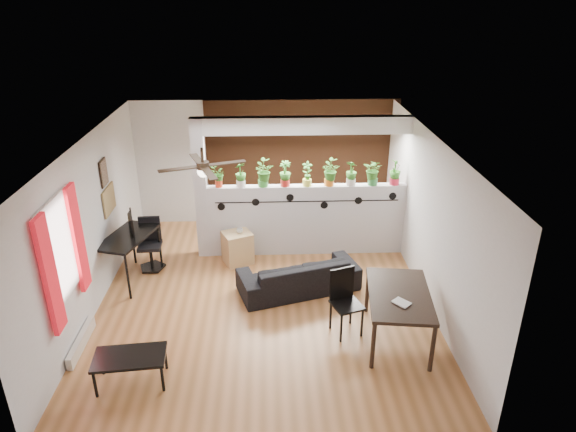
{
  "coord_description": "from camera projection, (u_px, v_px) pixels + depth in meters",
  "views": [
    {
      "loc": [
        0.11,
        -7.13,
        4.6
      ],
      "look_at": [
        0.42,
        0.6,
        1.16
      ],
      "focal_mm": 32.0,
      "sensor_mm": 36.0,
      "label": 1
    }
  ],
  "objects": [
    {
      "name": "cup",
      "position": [
        240.0,
        231.0,
        9.16
      ],
      "size": [
        0.15,
        0.15,
        0.09
      ],
      "primitive_type": "imported",
      "rotation": [
        0.0,
        0.0,
        -0.4
      ],
      "color": "gray",
      "rests_on": "cube_shelf"
    },
    {
      "name": "brick_panel",
      "position": [
        302.0,
        163.0,
        10.59
      ],
      "size": [
        3.9,
        0.05,
        2.6
      ],
      "primitive_type": "cube",
      "color": "#AE5C32",
      "rests_on": "ground"
    },
    {
      "name": "vine_decal",
      "position": [
        307.0,
        201.0,
        9.25
      ],
      "size": [
        3.31,
        0.01,
        0.3
      ],
      "color": "black",
      "rests_on": "partition_wall"
    },
    {
      "name": "ceiling_header",
      "position": [
        308.0,
        125.0,
        8.78
      ],
      "size": [
        3.6,
        0.18,
        0.3
      ],
      "primitive_type": "cube",
      "color": "silver",
      "rests_on": "room_shell"
    },
    {
      "name": "potted_plant_8",
      "position": [
        395.0,
        171.0,
        9.18
      ],
      "size": [
        0.23,
        0.27,
        0.47
      ],
      "color": "red",
      "rests_on": "partition_wall"
    },
    {
      "name": "potted_plant_7",
      "position": [
        373.0,
        172.0,
        9.17
      ],
      "size": [
        0.31,
        0.29,
        0.47
      ],
      "color": "#328B41",
      "rests_on": "partition_wall"
    },
    {
      "name": "potted_plant_6",
      "position": [
        351.0,
        172.0,
        9.16
      ],
      "size": [
        0.3,
        0.28,
        0.45
      ],
      "color": "white",
      "rests_on": "partition_wall"
    },
    {
      "name": "potted_plant_1",
      "position": [
        241.0,
        174.0,
        9.09
      ],
      "size": [
        0.29,
        0.29,
        0.44
      ],
      "color": "silver",
      "rests_on": "partition_wall"
    },
    {
      "name": "potted_plant_2",
      "position": [
        263.0,
        173.0,
        9.09
      ],
      "size": [
        0.33,
        0.33,
        0.48
      ],
      "color": "#358E33",
      "rests_on": "partition_wall"
    },
    {
      "name": "potted_plant_4",
      "position": [
        307.0,
        173.0,
        9.13
      ],
      "size": [
        0.25,
        0.21,
        0.45
      ],
      "color": "#E4E651",
      "rests_on": "partition_wall"
    },
    {
      "name": "room_shell",
      "position": [
        262.0,
        224.0,
        7.85
      ],
      "size": [
        6.3,
        7.1,
        2.9
      ],
      "color": "#925B2F",
      "rests_on": "ground"
    },
    {
      "name": "framed_art",
      "position": [
        104.0,
        173.0,
        8.35
      ],
      "size": [
        0.03,
        0.34,
        0.44
      ],
      "color": "#8C7259",
      "rests_on": "room_shell"
    },
    {
      "name": "folding_chair",
      "position": [
        344.0,
        295.0,
        7.33
      ],
      "size": [
        0.51,
        0.51,
        0.98
      ],
      "color": "black",
      "rests_on": "ground"
    },
    {
      "name": "office_chair",
      "position": [
        151.0,
        247.0,
        9.07
      ],
      "size": [
        0.48,
        0.48,
        0.93
      ],
      "color": "black",
      "rests_on": "ground"
    },
    {
      "name": "coffee_table",
      "position": [
        130.0,
        359.0,
        6.4
      ],
      "size": [
        0.93,
        0.57,
        0.41
      ],
      "color": "black",
      "rests_on": "ground"
    },
    {
      "name": "ceiling_fan",
      "position": [
        203.0,
        168.0,
        7.13
      ],
      "size": [
        1.19,
        1.19,
        0.43
      ],
      "color": "black",
      "rests_on": "room_shell"
    },
    {
      "name": "book",
      "position": [
        398.0,
        305.0,
        6.78
      ],
      "size": [
        0.28,
        0.28,
        0.02
      ],
      "primitive_type": "imported",
      "rotation": [
        0.0,
        0.0,
        0.72
      ],
      "color": "gray",
      "rests_on": "dining_table"
    },
    {
      "name": "window_assembly",
      "position": [
        62.0,
        252.0,
        6.57
      ],
      "size": [
        0.09,
        1.3,
        1.55
      ],
      "color": "white",
      "rests_on": "room_shell"
    },
    {
      "name": "corkboard",
      "position": [
        109.0,
        200.0,
        8.6
      ],
      "size": [
        0.03,
        0.6,
        0.45
      ],
      "primitive_type": "cube",
      "color": "olive",
      "rests_on": "room_shell"
    },
    {
      "name": "potted_plant_5",
      "position": [
        329.0,
        172.0,
        9.14
      ],
      "size": [
        0.3,
        0.32,
        0.48
      ],
      "color": "orange",
      "rests_on": "partition_wall"
    },
    {
      "name": "sofa",
      "position": [
        299.0,
        275.0,
        8.44
      ],
      "size": [
        2.0,
        1.25,
        0.55
      ],
      "primitive_type": "imported",
      "rotation": [
        0.0,
        0.0,
        3.44
      ],
      "color": "black",
      "rests_on": "ground"
    },
    {
      "name": "potted_plant_3",
      "position": [
        285.0,
        173.0,
        9.11
      ],
      "size": [
        0.27,
        0.24,
        0.46
      ],
      "color": "red",
      "rests_on": "partition_wall"
    },
    {
      "name": "pier_column",
      "position": [
        201.0,
        190.0,
        9.17
      ],
      "size": [
        0.22,
        0.2,
        2.6
      ],
      "primitive_type": "cube",
      "color": "#BCBCC1",
      "rests_on": "ground"
    },
    {
      "name": "cube_shelf",
      "position": [
        238.0,
        248.0,
        9.3
      ],
      "size": [
        0.62,
        0.59,
        0.59
      ],
      "primitive_type": "cube",
      "rotation": [
        0.0,
        0.0,
        0.42
      ],
      "color": "tan",
      "rests_on": "ground"
    },
    {
      "name": "monitor",
      "position": [
        129.0,
        227.0,
        8.61
      ],
      "size": [
        0.31,
        0.14,
        0.18
      ],
      "primitive_type": "imported",
      "rotation": [
        0.0,
        0.0,
        1.86
      ],
      "color": "black",
      "rests_on": "computer_desk"
    },
    {
      "name": "partition_wall",
      "position": [
        306.0,
        220.0,
        9.5
      ],
      "size": [
        3.6,
        0.18,
        1.35
      ],
      "primitive_type": "cube",
      "color": "#BCBCC1",
      "rests_on": "ground"
    },
    {
      "name": "baseboard_heater",
      "position": [
        81.0,
        342.0,
        7.15
      ],
      "size": [
        0.08,
        1.0,
        0.18
      ],
      "primitive_type": "cube",
      "color": "silver",
      "rests_on": "ground"
    },
    {
      "name": "computer_desk",
      "position": [
        128.0,
        240.0,
        8.54
      ],
      "size": [
        0.92,
        1.29,
        0.84
      ],
      "color": "black",
      "rests_on": "ground"
    },
    {
      "name": "dining_table",
      "position": [
        399.0,
        298.0,
        7.09
      ],
      "size": [
        1.0,
        1.48,
        0.76
      ],
      "color": "black",
      "rests_on": "ground"
    },
    {
      "name": "potted_plant_0",
      "position": [
        218.0,
        176.0,
        9.08
      ],
      "size": [
        0.24,
        0.22,
        0.38
      ],
      "color": "red",
      "rests_on": "partition_wall"
    }
  ]
}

